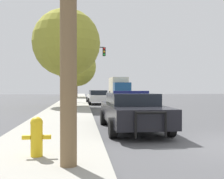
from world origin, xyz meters
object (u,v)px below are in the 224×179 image
car_background_midblock (98,97)px  tree_sidewalk_far (76,67)px  police_car (132,110)px  traffic_light (84,62)px  box_truck (119,86)px  fire_hydrant (37,135)px  tree_sidewalk_mid (66,43)px

car_background_midblock → tree_sidewalk_far: size_ratio=0.56×
police_car → traffic_light: 18.58m
box_truck → tree_sidewalk_far: tree_sidewalk_far is taller
traffic_light → police_car: bearing=-84.6°
fire_hydrant → car_background_midblock: size_ratio=0.20×
fire_hydrant → tree_sidewalk_mid: 17.21m
traffic_light → tree_sidewalk_mid: 6.17m
tree_sidewalk_mid → car_background_midblock: bearing=53.7°
traffic_light → car_background_midblock: size_ratio=1.36×
police_car → tree_sidewalk_far: (-2.70, 31.43, 3.88)m
fire_hydrant → police_car: bearing=56.5°
box_truck → tree_sidewalk_far: size_ratio=0.97×
car_background_midblock → box_truck: 18.11m
box_truck → tree_sidewalk_mid: tree_sidewalk_mid is taller
traffic_light → box_truck: (5.65, 15.32, -2.44)m
fire_hydrant → car_background_midblock: (2.45, 20.27, 0.11)m
traffic_light → tree_sidewalk_far: (-0.99, 13.24, 0.50)m
fire_hydrant → tree_sidewalk_mid: tree_sidewalk_mid is taller
police_car → tree_sidewalk_far: size_ratio=0.72×
traffic_light → car_background_midblock: traffic_light is taller
box_truck → tree_sidewalk_far: (-6.65, -2.08, 2.94)m
police_car → car_background_midblock: (-0.41, 15.96, -0.05)m
car_background_midblock → fire_hydrant: bearing=-99.6°
police_car → tree_sidewalk_mid: 13.41m
police_car → box_truck: 33.76m
police_car → fire_hydrant: (-2.86, -4.32, -0.16)m
car_background_midblock → box_truck: box_truck is taller
police_car → fire_hydrant: size_ratio=6.20×
police_car → tree_sidewalk_mid: (-3.12, 12.27, 4.41)m
police_car → tree_sidewalk_far: 31.78m
police_car → tree_sidewalk_far: tree_sidewalk_far is taller
traffic_light → tree_sidewalk_far: tree_sidewalk_far is taller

